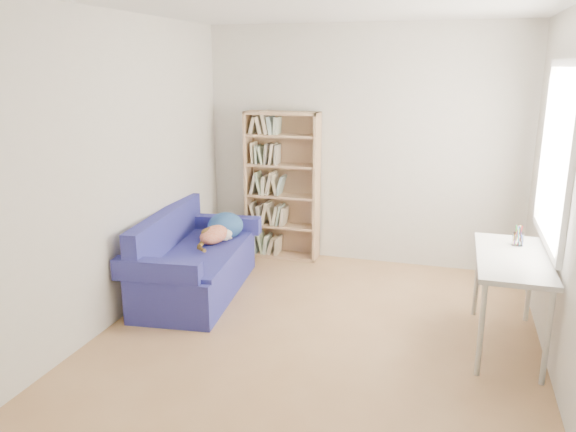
# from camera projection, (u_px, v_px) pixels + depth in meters

# --- Properties ---
(ground) EXTENTS (4.00, 4.00, 0.00)m
(ground) POSITION_uv_depth(u_px,v_px,m) (317.00, 336.00, 4.63)
(ground) COLOR #A6784A
(ground) RESTS_ON ground
(room_shell) EXTENTS (3.54, 4.04, 2.62)m
(room_shell) POSITION_uv_depth(u_px,v_px,m) (334.00, 138.00, 4.20)
(room_shell) COLOR silver
(room_shell) RESTS_ON ground
(sofa) EXTENTS (0.95, 1.71, 0.80)m
(sofa) POSITION_uv_depth(u_px,v_px,m) (196.00, 261.00, 5.49)
(sofa) COLOR navy
(sofa) RESTS_ON ground
(bookshelf) EXTENTS (0.84, 0.26, 1.67)m
(bookshelf) POSITION_uv_depth(u_px,v_px,m) (282.00, 191.00, 6.38)
(bookshelf) COLOR tan
(bookshelf) RESTS_ON ground
(desk) EXTENTS (0.53, 1.16, 0.75)m
(desk) POSITION_uv_depth(u_px,v_px,m) (512.00, 266.00, 4.31)
(desk) COLOR silver
(desk) RESTS_ON ground
(pen_cup) EXTENTS (0.09, 0.09, 0.17)m
(pen_cup) POSITION_uv_depth(u_px,v_px,m) (518.00, 238.00, 4.53)
(pen_cup) COLOR white
(pen_cup) RESTS_ON desk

